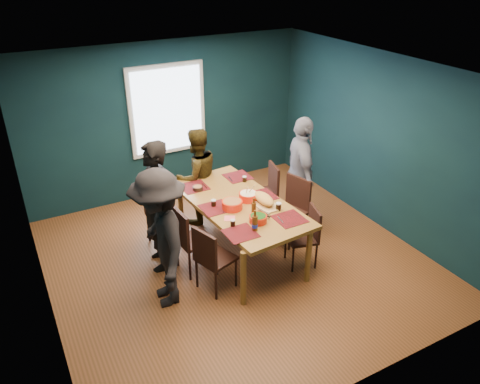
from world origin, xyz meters
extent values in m
cube|color=brown|center=(0.00, 0.00, -0.01)|extent=(5.00, 5.00, 0.01)
cube|color=silver|center=(0.00, 0.00, 2.70)|extent=(5.00, 5.00, 0.01)
cube|color=#0F2E33|center=(-2.50, 0.00, 1.35)|extent=(0.01, 5.00, 2.70)
cube|color=#0F2E33|center=(2.50, 0.00, 1.35)|extent=(0.01, 5.00, 2.70)
cube|color=#0F2E33|center=(0.00, 2.50, 1.35)|extent=(5.00, 0.01, 2.70)
cube|color=#0F2E33|center=(0.00, -2.50, 1.35)|extent=(5.00, 0.01, 2.70)
cube|color=silver|center=(0.00, 2.47, 1.55)|extent=(1.35, 0.06, 1.55)
cube|color=olive|center=(0.14, 0.15, 0.82)|extent=(1.29, 2.31, 0.06)
cylinder|color=olive|center=(-0.35, -0.88, 0.39)|extent=(0.08, 0.08, 0.79)
cylinder|color=olive|center=(0.63, -0.88, 0.39)|extent=(0.08, 0.08, 0.79)
cylinder|color=olive|center=(-0.35, 1.17, 0.39)|extent=(0.08, 0.08, 0.79)
cylinder|color=olive|center=(0.63, 1.17, 0.39)|extent=(0.08, 0.08, 0.79)
cube|color=black|center=(-0.73, 0.85, 0.50)|extent=(0.47, 0.47, 0.04)
cube|color=black|center=(-0.94, 0.86, 0.77)|extent=(0.05, 0.46, 0.51)
cylinder|color=black|center=(-0.93, 0.66, 0.24)|extent=(0.04, 0.04, 0.48)
cylinder|color=black|center=(-0.54, 0.65, 0.24)|extent=(0.04, 0.04, 0.48)
cylinder|color=black|center=(-0.93, 1.06, 0.24)|extent=(0.04, 0.04, 0.48)
cylinder|color=black|center=(-0.53, 1.05, 0.24)|extent=(0.04, 0.04, 0.48)
cube|color=black|center=(-0.58, 0.09, 0.47)|extent=(0.47, 0.47, 0.04)
cube|color=black|center=(-0.78, 0.07, 0.74)|extent=(0.07, 0.44, 0.48)
cylinder|color=black|center=(-0.75, -0.12, 0.23)|extent=(0.03, 0.03, 0.45)
cylinder|color=black|center=(-0.37, -0.09, 0.23)|extent=(0.03, 0.03, 0.45)
cylinder|color=black|center=(-0.78, 0.26, 0.23)|extent=(0.03, 0.03, 0.45)
cylinder|color=black|center=(-0.40, 0.29, 0.23)|extent=(0.03, 0.03, 0.45)
cube|color=black|center=(-0.50, -0.41, 0.45)|extent=(0.53, 0.53, 0.04)
cube|color=black|center=(-0.68, -0.47, 0.71)|extent=(0.17, 0.41, 0.46)
cylinder|color=black|center=(-0.62, -0.64, 0.22)|extent=(0.03, 0.03, 0.43)
cylinder|color=black|center=(-0.27, -0.53, 0.22)|extent=(0.03, 0.03, 0.43)
cylinder|color=black|center=(-0.73, -0.29, 0.22)|extent=(0.03, 0.03, 0.43)
cylinder|color=black|center=(-0.38, -0.18, 0.22)|extent=(0.03, 0.03, 0.43)
cube|color=black|center=(0.93, 0.83, 0.45)|extent=(0.50, 0.50, 0.04)
cube|color=black|center=(1.12, 0.79, 0.71)|extent=(0.13, 0.42, 0.46)
cylinder|color=black|center=(0.72, 0.69, 0.22)|extent=(0.03, 0.03, 0.43)
cylinder|color=black|center=(1.07, 0.61, 0.22)|extent=(0.03, 0.03, 0.43)
cylinder|color=black|center=(0.79, 1.05, 0.22)|extent=(0.03, 0.03, 0.43)
cylinder|color=black|center=(1.15, 0.97, 0.22)|extent=(0.03, 0.03, 0.43)
cube|color=black|center=(0.95, 0.09, 0.48)|extent=(0.56, 0.56, 0.04)
cube|color=black|center=(1.15, 0.14, 0.75)|extent=(0.17, 0.44, 0.49)
cylinder|color=black|center=(0.82, -0.15, 0.23)|extent=(0.03, 0.03, 0.46)
cylinder|color=black|center=(1.19, -0.04, 0.23)|extent=(0.03, 0.03, 0.46)
cylinder|color=black|center=(0.71, 0.22, 0.23)|extent=(0.03, 0.03, 0.46)
cylinder|color=black|center=(1.08, 0.32, 0.23)|extent=(0.03, 0.03, 0.46)
cube|color=black|center=(0.77, -0.51, 0.42)|extent=(0.48, 0.48, 0.04)
cube|color=black|center=(0.94, -0.55, 0.65)|extent=(0.14, 0.39, 0.43)
cylinder|color=black|center=(0.57, -0.62, 0.20)|extent=(0.03, 0.03, 0.40)
cylinder|color=black|center=(0.89, -0.71, 0.20)|extent=(0.03, 0.03, 0.40)
cylinder|color=black|center=(0.66, -0.30, 0.20)|extent=(0.03, 0.03, 0.40)
cylinder|color=black|center=(0.98, -0.39, 0.20)|extent=(0.03, 0.03, 0.40)
imported|color=black|center=(-0.98, 0.43, 0.93)|extent=(0.56, 0.75, 1.85)
imported|color=black|center=(-0.01, 1.28, 0.79)|extent=(0.84, 0.70, 1.59)
imported|color=silver|center=(1.39, 0.44, 0.90)|extent=(0.77, 1.14, 1.79)
imported|color=black|center=(-1.18, -0.32, 0.91)|extent=(0.82, 1.25, 1.81)
cylinder|color=red|center=(-0.03, 0.03, 0.90)|extent=(0.28, 0.28, 0.11)
cylinder|color=olive|center=(-0.03, 0.03, 0.95)|extent=(0.25, 0.25, 0.02)
cylinder|color=red|center=(0.28, 0.14, 0.90)|extent=(0.26, 0.26, 0.11)
cylinder|color=beige|center=(0.28, 0.14, 0.95)|extent=(0.23, 0.23, 0.02)
cylinder|color=tan|center=(0.32, 0.14, 0.99)|extent=(0.08, 0.14, 0.21)
cylinder|color=tan|center=(0.26, 0.14, 0.99)|extent=(0.07, 0.15, 0.21)
cylinder|color=red|center=(0.10, -0.45, 0.89)|extent=(0.23, 0.23, 0.10)
cylinder|color=#174912|center=(0.10, -0.45, 0.94)|extent=(0.20, 0.20, 0.02)
cube|color=#D5B673|center=(0.41, -0.07, 0.86)|extent=(0.28, 0.55, 0.02)
ellipsoid|color=gold|center=(0.41, -0.07, 0.93)|extent=(0.20, 0.43, 0.13)
cube|color=#AEAEB5|center=(0.28, -0.28, 0.87)|extent=(0.08, 0.22, 0.00)
cylinder|color=black|center=(0.26, -0.40, 0.88)|extent=(0.05, 0.12, 0.02)
sphere|color=#125119|center=(0.41, -0.19, 0.94)|extent=(0.04, 0.04, 0.04)
sphere|color=#125119|center=(0.41, -0.07, 0.94)|extent=(0.04, 0.04, 0.04)
sphere|color=#125119|center=(0.41, 0.05, 0.94)|extent=(0.04, 0.04, 0.04)
cylinder|color=black|center=(-0.22, 0.75, 0.87)|extent=(0.15, 0.15, 0.06)
cylinder|color=olive|center=(-0.22, 0.75, 0.90)|extent=(0.12, 0.12, 0.02)
cylinder|color=#4D2B0D|center=(-0.04, -0.59, 0.95)|extent=(0.07, 0.07, 0.21)
cylinder|color=#4D2B0D|center=(-0.04, -0.59, 1.09)|extent=(0.03, 0.03, 0.08)
cylinder|color=#1A34B8|center=(-0.04, -0.59, 0.91)|extent=(0.08, 0.08, 0.05)
cylinder|color=#4D2B0D|center=(0.15, -0.25, 0.93)|extent=(0.06, 0.06, 0.18)
cylinder|color=#4D2B0D|center=(0.15, -0.25, 1.05)|extent=(0.03, 0.03, 0.07)
cylinder|color=black|center=(-0.23, -0.37, 0.89)|extent=(0.06, 0.06, 0.09)
cylinder|color=silver|center=(-0.23, -0.37, 0.93)|extent=(0.07, 0.07, 0.01)
cylinder|color=black|center=(0.50, -0.30, 0.90)|extent=(0.07, 0.07, 0.11)
cylinder|color=silver|center=(0.50, -0.30, 0.95)|extent=(0.08, 0.08, 0.02)
cylinder|color=black|center=(0.52, 0.67, 0.89)|extent=(0.06, 0.06, 0.09)
cylinder|color=silver|center=(0.52, 0.67, 0.93)|extent=(0.06, 0.06, 0.01)
cylinder|color=black|center=(-0.23, 0.21, 0.89)|extent=(0.07, 0.07, 0.09)
cylinder|color=silver|center=(-0.23, 0.21, 0.93)|extent=(0.07, 0.07, 0.01)
cube|color=#EA626C|center=(0.55, 0.24, 0.85)|extent=(0.15, 0.15, 0.00)
cube|color=#EA626C|center=(-0.18, -0.19, 0.85)|extent=(0.19, 0.19, 0.00)
cube|color=#EA626C|center=(0.48, -0.51, 0.85)|extent=(0.16, 0.16, 0.00)
camera|label=1|loc=(-2.57, -4.89, 4.01)|focal=35.00mm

